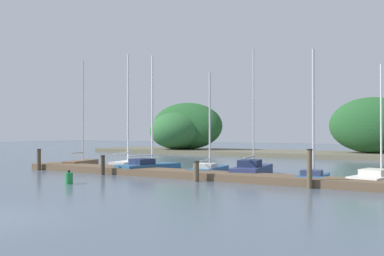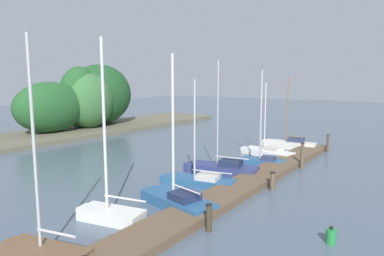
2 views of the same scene
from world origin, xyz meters
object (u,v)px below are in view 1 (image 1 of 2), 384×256
(sailboat_6, at_px, (380,177))
(channel_buoy_0, at_px, (69,178))
(sailboat_4, at_px, (253,169))
(sailboat_0, at_px, (82,161))
(mooring_piling_2, at_px, (196,171))
(mooring_piling_0, at_px, (39,159))
(sailboat_3, at_px, (209,169))
(sailboat_1, at_px, (127,162))
(mooring_piling_3, at_px, (310,169))
(mooring_piling_1, at_px, (103,165))
(sailboat_5, at_px, (313,174))
(sailboat_2, at_px, (150,166))

(sailboat_6, relative_size, channel_buoy_0, 8.58)
(sailboat_4, bearing_deg, sailboat_0, 82.04)
(sailboat_0, xyz_separation_m, mooring_piling_2, (10.66, -3.15, 0.10))
(mooring_piling_0, xyz_separation_m, channel_buoy_0, (7.01, -4.13, -0.38))
(sailboat_0, distance_m, sailboat_4, 11.83)
(sailboat_3, bearing_deg, channel_buoy_0, 146.95)
(sailboat_1, xyz_separation_m, mooring_piling_3, (12.72, -3.60, 0.38))
(mooring_piling_1, xyz_separation_m, channel_buoy_0, (1.65, -3.93, -0.27))
(sailboat_6, distance_m, mooring_piling_3, 4.01)
(sailboat_4, relative_size, mooring_piling_1, 6.37)
(mooring_piling_1, distance_m, mooring_piling_2, 5.93)
(sailboat_5, relative_size, channel_buoy_0, 9.84)
(sailboat_2, distance_m, sailboat_4, 5.96)
(mooring_piling_0, xyz_separation_m, mooring_piling_1, (5.36, -0.19, -0.11))
(sailboat_1, xyz_separation_m, mooring_piling_2, (7.41, -3.83, 0.04))
(sailboat_5, distance_m, channel_buoy_0, 11.14)
(mooring_piling_2, xyz_separation_m, channel_buoy_0, (-4.27, -3.90, -0.22))
(sailboat_5, height_order, mooring_piling_1, sailboat_5)
(sailboat_5, height_order, mooring_piling_0, sailboat_5)
(sailboat_1, xyz_separation_m, sailboat_3, (5.98, -0.19, -0.16))
(mooring_piling_2, bearing_deg, sailboat_0, 163.52)
(channel_buoy_0, bearing_deg, mooring_piling_1, 112.76)
(channel_buoy_0, bearing_deg, mooring_piling_3, 23.32)
(sailboat_6, height_order, mooring_piling_1, sailboat_6)
(mooring_piling_2, height_order, channel_buoy_0, mooring_piling_2)
(sailboat_4, height_order, mooring_piling_2, sailboat_4)
(mooring_piling_2, xyz_separation_m, mooring_piling_3, (5.31, 0.23, 0.34))
(sailboat_3, relative_size, mooring_piling_0, 4.39)
(sailboat_1, height_order, channel_buoy_0, sailboat_1)
(mooring_piling_3, bearing_deg, mooring_piling_1, -178.99)
(sailboat_1, bearing_deg, sailboat_6, -103.53)
(mooring_piling_1, distance_m, channel_buoy_0, 4.28)
(sailboat_2, xyz_separation_m, mooring_piling_2, (4.68, -2.56, 0.10))
(sailboat_2, xyz_separation_m, mooring_piling_3, (9.99, -2.33, 0.44))
(sailboat_5, distance_m, mooring_piling_1, 10.95)
(sailboat_6, bearing_deg, sailboat_2, 105.72)
(sailboat_4, xyz_separation_m, sailboat_6, (6.29, -0.19, -0.07))
(sailboat_2, relative_size, sailboat_4, 1.00)
(sailboat_4, xyz_separation_m, mooring_piling_3, (4.16, -3.54, 0.47))
(mooring_piling_1, relative_size, mooring_piling_2, 1.11)
(sailboat_4, bearing_deg, sailboat_5, -117.76)
(sailboat_1, relative_size, mooring_piling_3, 4.42)
(mooring_piling_1, bearing_deg, sailboat_6, 14.87)
(mooring_piling_1, relative_size, mooring_piling_3, 0.65)
(sailboat_0, distance_m, sailboat_6, 18.11)
(sailboat_3, distance_m, mooring_piling_2, 3.92)
(sailboat_6, relative_size, mooring_piling_1, 5.12)
(sailboat_1, height_order, mooring_piling_0, sailboat_1)
(sailboat_2, relative_size, mooring_piling_2, 7.05)
(sailboat_0, xyz_separation_m, sailboat_4, (11.81, 0.62, -0.03))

